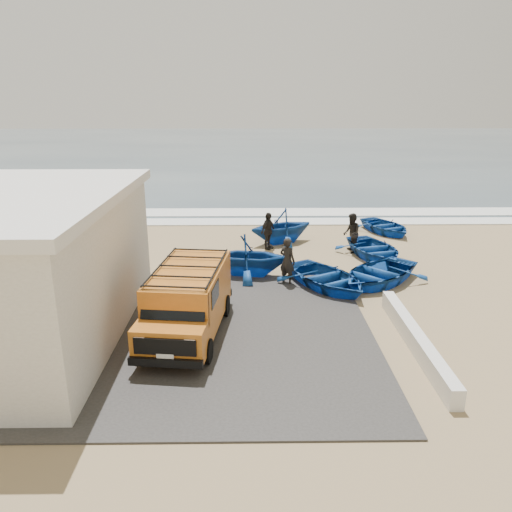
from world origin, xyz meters
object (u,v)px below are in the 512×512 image
object	(u,v)px
boat_far_left	(281,226)
fisherman_middle	(351,233)
boat_mid_left	(249,255)
boat_near_left	(327,278)
parapet	(416,340)
fisherman_front	(287,261)
boat_near_right	(378,273)
van	(188,299)
boat_far_right	(385,226)
fisherman_back	(268,231)
boat_mid_right	(374,249)

from	to	relation	value
boat_far_left	fisherman_middle	world-z (taller)	fisherman_middle
boat_far_left	fisherman_middle	xyz separation A→B (m)	(3.09, -1.64, 0.06)
boat_mid_left	boat_far_left	distance (m)	4.95
boat_near_left	fisherman_middle	size ratio (longest dim) A/B	2.13
parapet	fisherman_front	world-z (taller)	fisherman_front
parapet	boat_near_right	distance (m)	5.23
boat_far_left	fisherman_front	xyz separation A→B (m)	(-0.12, -5.60, 0.06)
van	boat_near_left	xyz separation A→B (m)	(4.69, 3.69, -0.72)
boat_far_left	boat_far_right	distance (m)	5.86
boat_mid_left	fisherman_back	bearing A→B (deg)	-4.26
boat_near_left	boat_mid_left	world-z (taller)	boat_mid_left
boat_mid_left	fisherman_back	size ratio (longest dim) A/B	1.82
boat_near_left	boat_far_left	xyz separation A→B (m)	(-1.31, 6.10, 0.44)
parapet	fisherman_front	xyz separation A→B (m)	(-3.25, 5.24, 0.63)
parapet	fisherman_middle	bearing A→B (deg)	90.24
boat_near_left	van	bearing A→B (deg)	-172.03
boat_near_left	boat_near_right	world-z (taller)	boat_near_right
boat_mid_left	boat_far_left	size ratio (longest dim) A/B	0.99
van	boat_near_left	world-z (taller)	van
boat_near_left	boat_far_right	world-z (taller)	boat_near_left
fisherman_back	van	bearing A→B (deg)	-161.46
van	fisherman_middle	bearing A→B (deg)	58.14
boat_far_right	fisherman_back	size ratio (longest dim) A/B	1.96
fisherman_front	fisherman_middle	distance (m)	5.10
van	fisherman_back	bearing A→B (deg)	79.41
fisherman_middle	fisherman_back	size ratio (longest dim) A/B	1.04
boat_mid_left	fisherman_back	distance (m)	3.72
boat_mid_left	boat_far_left	world-z (taller)	boat_far_left
boat_mid_right	fisherman_middle	bearing A→B (deg)	124.21
boat_mid_right	fisherman_back	size ratio (longest dim) A/B	2.16
boat_far_left	boat_mid_left	bearing A→B (deg)	-44.29
boat_near_right	boat_far_right	distance (m)	7.70
parapet	fisherman_middle	distance (m)	9.23
boat_near_left	boat_mid_right	size ratio (longest dim) A/B	1.03
van	fisherman_middle	size ratio (longest dim) A/B	2.78
van	boat_far_left	bearing A→B (deg)	77.55
boat_near_right	boat_mid_left	bearing A→B (deg)	-144.91
parapet	boat_near_right	bearing A→B (deg)	87.58
van	boat_far_right	bearing A→B (deg)	58.78
boat_near_left	boat_near_right	size ratio (longest dim) A/B	0.97
boat_far_left	boat_far_right	bearing A→B (deg)	81.84
van	boat_mid_right	world-z (taller)	van
boat_near_left	fisherman_front	size ratio (longest dim) A/B	2.14
fisherman_middle	parapet	bearing A→B (deg)	0.39
boat_near_right	fisherman_back	distance (m)	6.09
boat_mid_right	boat_far_right	bearing A→B (deg)	55.69
fisherman_front	boat_far_right	bearing A→B (deg)	-89.84
boat_far_left	fisherman_back	xyz separation A→B (m)	(-0.69, -1.08, 0.03)
fisherman_front	fisherman_back	bearing A→B (deg)	-44.95
van	boat_near_left	size ratio (longest dim) A/B	1.30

